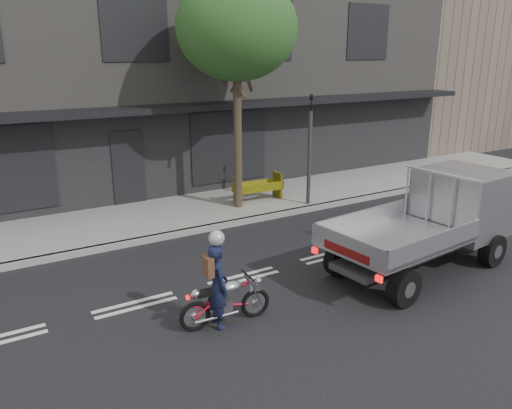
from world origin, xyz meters
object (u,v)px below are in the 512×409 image
(traffic_light_pole, at_px, (309,156))
(motorcycle, at_px, (226,300))
(construction_barrier, at_px, (262,189))
(street_tree, at_px, (237,29))
(flatbed_ute, at_px, (451,209))
(rider, at_px, (218,286))

(traffic_light_pole, relative_size, motorcycle, 2.04)
(motorcycle, height_order, construction_barrier, construction_barrier)
(street_tree, bearing_deg, flatbed_ute, -67.41)
(motorcycle, distance_m, construction_barrier, 7.08)
(traffic_light_pole, xyz_separation_m, flatbed_ute, (0.39, -4.89, -0.41))
(traffic_light_pole, bearing_deg, flatbed_ute, -85.47)
(traffic_light_pole, relative_size, rider, 2.28)
(street_tree, height_order, rider, street_tree)
(motorcycle, distance_m, rider, 0.35)
(traffic_light_pole, bearing_deg, construction_barrier, 143.82)
(rider, height_order, construction_barrier, rider)
(traffic_light_pole, xyz_separation_m, rider, (-5.55, -4.83, -0.88))
(street_tree, relative_size, motorcycle, 3.93)
(street_tree, relative_size, flatbed_ute, 1.39)
(traffic_light_pole, distance_m, construction_barrier, 1.79)
(flatbed_ute, height_order, construction_barrier, flatbed_ute)
(traffic_light_pole, bearing_deg, street_tree, 156.97)
(rider, distance_m, construction_barrier, 7.18)
(rider, distance_m, flatbed_ute, 5.96)
(traffic_light_pole, relative_size, flatbed_ute, 0.72)
(traffic_light_pole, height_order, construction_barrier, traffic_light_pole)
(construction_barrier, bearing_deg, motorcycle, -126.73)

